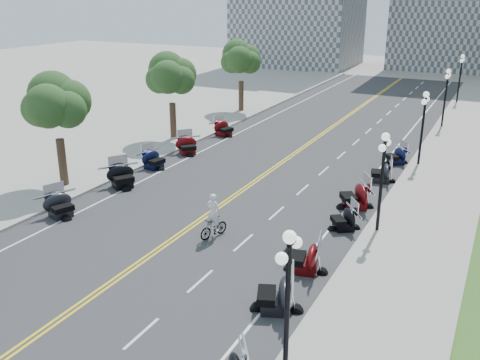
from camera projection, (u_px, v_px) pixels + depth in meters
The scene contains 45 objects.
ground at pixel (186, 230), 26.77m from camera, with size 160.00×160.00×0.00m, color gray.
road at pixel (268, 173), 35.18m from camera, with size 16.00×90.00×0.01m, color #333335.
centerline_yellow_a at pixel (266, 172), 35.23m from camera, with size 0.12×90.00×0.00m, color yellow.
centerline_yellow_b at pixel (269, 173), 35.13m from camera, with size 0.12×90.00×0.00m, color yellow.
edge_line_north at pixel (364, 188), 32.46m from camera, with size 0.12×90.00×0.00m, color white.
edge_line_south at pixel (185, 159), 37.90m from camera, with size 0.12×90.00×0.00m, color white.
lane_dash_4 at pixel (142, 333), 18.68m from camera, with size 0.12×2.00×0.00m, color white.
lane_dash_5 at pixel (200, 281), 22.05m from camera, with size 0.12×2.00×0.00m, color white.
lane_dash_6 at pixel (243, 242), 25.41m from camera, with size 0.12×2.00×0.00m, color white.
lane_dash_7 at pixel (276, 213), 28.77m from camera, with size 0.12×2.00×0.00m, color white.
lane_dash_8 at pixel (303, 190), 32.14m from camera, with size 0.12×2.00×0.00m, color white.
lane_dash_9 at pixel (324, 171), 35.50m from camera, with size 0.12×2.00×0.00m, color white.
lane_dash_10 at pixel (341, 155), 38.86m from camera, with size 0.12×2.00×0.00m, color white.
lane_dash_11 at pixel (356, 142), 42.23m from camera, with size 0.12×2.00×0.00m, color white.
lane_dash_12 at pixel (369, 131), 45.59m from camera, with size 0.12×2.00×0.00m, color white.
lane_dash_13 at pixel (379, 121), 48.95m from camera, with size 0.12×2.00×0.00m, color white.
lane_dash_14 at pixel (389, 113), 52.32m from camera, with size 0.12×2.00×0.00m, color white.
lane_dash_15 at pixel (397, 105), 55.68m from camera, with size 0.12×2.00×0.00m, color white.
lane_dash_16 at pixel (404, 99), 59.04m from camera, with size 0.12×2.00×0.00m, color white.
lane_dash_17 at pixel (411, 93), 62.41m from camera, with size 0.12×2.00×0.00m, color white.
lane_dash_18 at pixel (417, 88), 65.77m from camera, with size 0.12×2.00×0.00m, color white.
lane_dash_19 at pixel (422, 83), 69.13m from camera, with size 0.12×2.00×0.00m, color white.
sidewalk_north at pixel (434, 198), 30.69m from camera, with size 5.00×90.00×0.15m, color #9E9991.
sidewalk_south at pixel (138, 151), 39.62m from camera, with size 5.00×90.00×0.15m, color #9E9991.
street_lamp_1 at pixel (287, 309), 15.52m from camera, with size 0.50×1.20×4.90m, color black, non-canonical shape.
street_lamp_2 at pixel (381, 183), 25.61m from camera, with size 0.50×1.20×4.90m, color black, non-canonical shape.
street_lamp_3 at pixel (422, 129), 35.70m from camera, with size 0.50×1.20×4.90m, color black, non-canonical shape.
street_lamp_4 at pixel (445, 98), 45.79m from camera, with size 0.50×1.20×4.90m, color black, non-canonical shape.
street_lamp_5 at pixel (460, 79), 55.88m from camera, with size 0.50×1.20×4.90m, color black, non-canonical shape.
tree_2 at pixel (56, 110), 31.11m from camera, with size 4.80×4.80×9.20m, color #235619, non-canonical shape.
tree_3 at pixel (171, 81), 41.20m from camera, with size 4.80×4.80×9.20m, color #235619, non-canonical shape.
tree_4 at pixel (241, 63), 51.29m from camera, with size 4.80×4.80×9.20m, color #235619, non-canonical shape.
motorcycle_n_4 at pixel (276, 293), 19.82m from camera, with size 2.14×2.14×1.50m, color black, non-canonical shape.
motorcycle_n_5 at pixel (305, 256), 22.62m from camera, with size 2.03×2.03×1.42m, color #590A0C, non-canonical shape.
motorcycle_n_6 at pixel (344, 218), 26.64m from camera, with size 1.78×1.78×1.25m, color black, non-canonical shape.
motorcycle_n_7 at pixel (355, 195), 29.23m from camera, with size 2.22×2.22×1.55m, color #590A0C, non-canonical shape.
motorcycle_n_8 at pixel (381, 171), 33.31m from camera, with size 1.92×1.92×1.34m, color black, non-canonical shape.
motorcycle_n_9 at pixel (396, 155), 36.76m from camera, with size 1.84×1.84×1.29m, color black, non-canonical shape.
motorcycle_s_5 at pixel (60, 204), 28.13m from camera, with size 2.00×2.00×1.40m, color black, non-canonical shape.
motorcycle_s_6 at pixel (122, 175), 32.34m from camera, with size 2.15×2.15×1.51m, color black, non-canonical shape.
motorcycle_s_7 at pixel (154, 159), 35.79m from camera, with size 1.94×1.94×1.36m, color black, non-canonical shape.
motorcycle_s_8 at pixel (187, 145), 38.94m from camera, with size 2.00×2.00×1.40m, color #590A0C, non-canonical shape.
motorcycle_s_9 at pixel (224, 128), 43.85m from camera, with size 1.99×1.99×1.39m, color #590A0C, non-canonical shape.
bicycle at pixel (214, 227), 25.84m from camera, with size 0.48×1.69×1.01m, color #A51414.
cyclist_rider at pixel (213, 199), 25.35m from camera, with size 0.70×0.46×1.91m, color white.
Camera 1 is at (13.41, -20.55, 11.33)m, focal length 40.00 mm.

